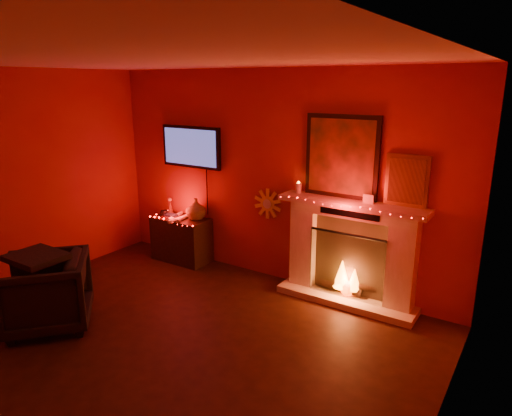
# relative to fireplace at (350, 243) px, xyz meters

# --- Properties ---
(room) EXTENTS (5.00, 5.00, 5.00)m
(room) POSITION_rel_fireplace_xyz_m (-1.14, -2.39, 0.63)
(room) COLOR black
(room) RESTS_ON ground
(floor) EXTENTS (5.00, 5.00, 0.00)m
(floor) POSITION_rel_fireplace_xyz_m (-1.14, -2.39, -0.72)
(floor) COLOR black
(floor) RESTS_ON ground
(fireplace) EXTENTS (1.72, 0.40, 2.18)m
(fireplace) POSITION_rel_fireplace_xyz_m (0.00, 0.00, 0.00)
(fireplace) COLOR beige
(fireplace) RESTS_ON floor
(tv) EXTENTS (1.00, 0.07, 1.24)m
(tv) POSITION_rel_fireplace_xyz_m (-2.44, 0.06, 0.92)
(tv) COLOR black
(tv) RESTS_ON room
(sunburst_clock) EXTENTS (0.40, 0.03, 0.40)m
(sunburst_clock) POSITION_rel_fireplace_xyz_m (-1.19, 0.09, 0.28)
(sunburst_clock) COLOR yellow
(sunburst_clock) RESTS_ON room
(console_table) EXTENTS (0.85, 0.52, 0.95)m
(console_table) POSITION_rel_fireplace_xyz_m (-2.50, -0.12, -0.35)
(console_table) COLOR black
(console_table) RESTS_ON floor
(armchair) EXTENTS (1.18, 1.19, 0.77)m
(armchair) POSITION_rel_fireplace_xyz_m (-2.44, -2.32, -0.34)
(armchair) COLOR black
(armchair) RESTS_ON floor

